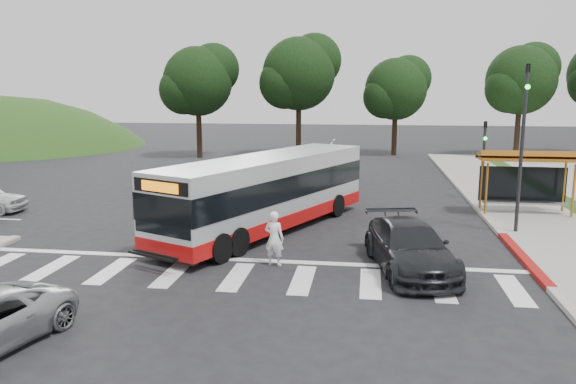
# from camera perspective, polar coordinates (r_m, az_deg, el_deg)

# --- Properties ---
(ground) EXTENTS (140.00, 140.00, 0.00)m
(ground) POSITION_cam_1_polar(r_m,az_deg,el_deg) (21.83, -2.21, -4.38)
(ground) COLOR black
(ground) RESTS_ON ground
(sidewalk_east) EXTENTS (4.00, 40.00, 0.12)m
(sidewalk_east) POSITION_cam_1_polar(r_m,az_deg,el_deg) (30.14, 21.79, -0.88)
(sidewalk_east) COLOR gray
(sidewalk_east) RESTS_ON ground
(curb_east) EXTENTS (0.30, 40.00, 0.15)m
(curb_east) POSITION_cam_1_polar(r_m,az_deg,el_deg) (29.73, 18.04, -0.76)
(curb_east) COLOR #9E9991
(curb_east) RESTS_ON ground
(curb_east_red) EXTENTS (0.32, 6.00, 0.15)m
(curb_east_red) POSITION_cam_1_polar(r_m,az_deg,el_deg) (20.22, 22.78, -6.19)
(curb_east_red) COLOR maroon
(curb_east_red) RESTS_ON ground
(hillside_nw) EXTENTS (44.00, 44.00, 10.00)m
(hillside_nw) POSITION_cam_1_polar(r_m,az_deg,el_deg) (62.38, -26.99, 4.15)
(hillside_nw) COLOR #1F4616
(hillside_nw) RESTS_ON ground
(crosswalk_ladder) EXTENTS (18.00, 2.60, 0.01)m
(crosswalk_ladder) POSITION_cam_1_polar(r_m,az_deg,el_deg) (17.15, -5.26, -8.56)
(crosswalk_ladder) COLOR silver
(crosswalk_ladder) RESTS_ON ground
(bus_shelter) EXTENTS (4.20, 1.60, 2.86)m
(bus_shelter) POSITION_cam_1_polar(r_m,az_deg,el_deg) (26.98, 23.11, 2.72)
(bus_shelter) COLOR #A7631B
(bus_shelter) RESTS_ON sidewalk_east
(traffic_signal_ne_tall) EXTENTS (0.18, 0.37, 6.50)m
(traffic_signal_ne_tall) POSITION_cam_1_polar(r_m,az_deg,el_deg) (23.05, 22.75, 5.40)
(traffic_signal_ne_tall) COLOR black
(traffic_signal_ne_tall) RESTS_ON ground
(traffic_signal_ne_short) EXTENTS (0.18, 0.37, 4.00)m
(traffic_signal_ne_short) POSITION_cam_1_polar(r_m,az_deg,el_deg) (29.97, 19.27, 3.90)
(traffic_signal_ne_short) COLOR black
(traffic_signal_ne_short) RESTS_ON ground
(tree_ne_a) EXTENTS (6.16, 5.74, 9.30)m
(tree_ne_a) POSITION_cam_1_polar(r_m,az_deg,el_deg) (50.34, 22.66, 10.55)
(tree_ne_a) COLOR black
(tree_ne_a) RESTS_ON parking_lot
(tree_north_a) EXTENTS (6.60, 6.15, 10.17)m
(tree_north_a) POSITION_cam_1_polar(r_m,az_deg,el_deg) (47.20, 1.21, 12.04)
(tree_north_a) COLOR black
(tree_north_a) RESTS_ON ground
(tree_north_b) EXTENTS (5.72, 5.33, 8.43)m
(tree_north_b) POSITION_cam_1_polar(r_m,az_deg,el_deg) (48.87, 10.99, 10.32)
(tree_north_b) COLOR black
(tree_north_b) RESTS_ON ground
(tree_north_c) EXTENTS (6.16, 5.74, 9.30)m
(tree_north_c) POSITION_cam_1_polar(r_m,az_deg,el_deg) (46.89, -9.05, 11.16)
(tree_north_c) COLOR black
(tree_north_c) RESTS_ON ground
(transit_bus) EXTENTS (7.04, 11.50, 2.97)m
(transit_bus) POSITION_cam_1_polar(r_m,az_deg,el_deg) (22.23, -2.12, -0.18)
(transit_bus) COLOR silver
(transit_bus) RESTS_ON ground
(pedestrian) EXTENTS (0.73, 0.57, 1.78)m
(pedestrian) POSITION_cam_1_polar(r_m,az_deg,el_deg) (17.92, -1.40, -4.73)
(pedestrian) COLOR white
(pedestrian) RESTS_ON ground
(dark_sedan) EXTENTS (3.12, 5.49, 1.50)m
(dark_sedan) POSITION_cam_1_polar(r_m,az_deg,el_deg) (17.88, 12.25, -5.46)
(dark_sedan) COLOR black
(dark_sedan) RESTS_ON ground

